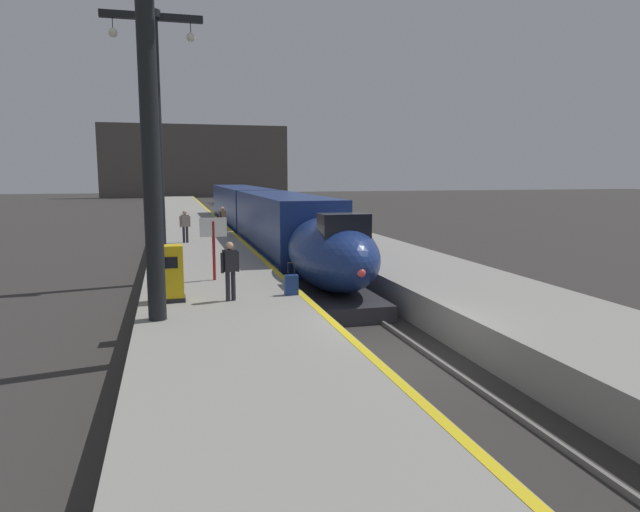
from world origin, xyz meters
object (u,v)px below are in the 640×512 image
Objects in this scene: station_column_near at (147,73)px; station_column_mid at (156,115)px; passenger_far_waiting at (185,224)px; departure_info_board at (213,236)px; highspeed_train_main at (263,218)px; passenger_near_edge at (230,266)px; ticket_machine_yellow at (171,276)px; passenger_mid_platform at (223,219)px; rolling_suitcase at (291,285)px.

station_column_mid is (-0.00, 10.40, 0.07)m from station_column_near.
departure_info_board reaches higher than passenger_far_waiting.
highspeed_train_main is 15.65m from departure_info_board.
station_column_mid is 7.23m from departure_info_board.
departure_info_board reaches higher than passenger_near_edge.
passenger_near_edge is at bearing -86.76° from passenger_far_waiting.
highspeed_train_main reaches higher than passenger_far_waiting.
departure_info_board is at bearing -105.24° from highspeed_train_main.
departure_info_board is at bearing 93.32° from passenger_near_edge.
ticket_machine_yellow is (-0.82, -14.06, -0.25)m from passenger_far_waiting.
highspeed_train_main is 21.54m from station_column_near.
highspeed_train_main is 17.94× the size of departure_info_board.
passenger_mid_platform is (1.39, 17.18, 0.00)m from passenger_near_edge.
departure_info_board is at bearing -71.63° from station_column_mid.
passenger_mid_platform is 3.53m from passenger_far_waiting.
passenger_far_waiting is at bearing 93.22° from departure_info_board.
ticket_machine_yellow is at bearing -87.61° from station_column_mid.
ticket_machine_yellow is (0.35, 2.02, -5.17)m from station_column_near.
station_column_mid is 7.66m from passenger_far_waiting.
passenger_near_edge is 3.40m from departure_info_board.
passenger_far_waiting is 0.80× the size of departure_info_board.
highspeed_train_main is at bearing 78.01° from passenger_near_edge.
passenger_mid_platform is (-2.53, -1.26, 0.11)m from highspeed_train_main.
passenger_mid_platform is 0.80× the size of departure_info_board.
ticket_machine_yellow is at bearing -93.33° from passenger_far_waiting.
ticket_machine_yellow is at bearing -100.20° from passenger_mid_platform.
passenger_near_edge and passenger_mid_platform have the same top height.
passenger_near_edge is 1.99m from rolling_suitcase.
station_column_mid is 5.94× the size of passenger_near_edge.
highspeed_train_main is at bearing 73.64° from station_column_near.
passenger_mid_platform is (3.37, 18.84, -4.92)m from station_column_near.
highspeed_train_main is 6.20m from passenger_far_waiting.
rolling_suitcase is at bearing -0.63° from ticket_machine_yellow.
passenger_near_edge is 1.06× the size of ticket_machine_yellow.
highspeed_train_main is 23.77× the size of ticket_machine_yellow.
station_column_near is 5.87× the size of passenger_far_waiting.
departure_info_board reaches higher than ticket_machine_yellow.
passenger_near_edge is at bearing -77.21° from station_column_mid.
ticket_machine_yellow is at bearing 179.37° from rolling_suitcase.
passenger_near_edge is 1.00× the size of passenger_mid_platform.
passenger_far_waiting is at bearing 100.65° from rolling_suitcase.
station_column_mid is at bearing -121.32° from highspeed_train_main.
highspeed_train_main is 38.73× the size of rolling_suitcase.
passenger_mid_platform reaches higher than ticket_machine_yellow.
rolling_suitcase is 0.61× the size of ticket_machine_yellow.
rolling_suitcase is (0.44, -16.85, -0.69)m from passenger_mid_platform.
passenger_near_edge is at bearing -86.68° from departure_info_board.
departure_info_board reaches higher than rolling_suitcase.
station_column_near is 5.56m from passenger_near_edge.
highspeed_train_main is 3.79× the size of station_column_mid.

